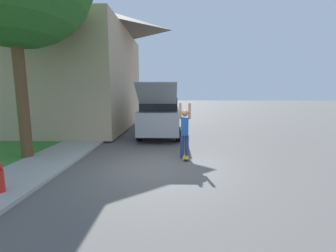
{
  "coord_description": "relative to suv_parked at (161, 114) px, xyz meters",
  "views": [
    {
      "loc": [
        0.55,
        -6.7,
        2.29
      ],
      "look_at": [
        0.3,
        2.62,
        0.9
      ],
      "focal_mm": 24.0,
      "sensor_mm": 36.0,
      "label": 1
    }
  ],
  "objects": [
    {
      "name": "ground_plane",
      "position": [
        0.17,
        -5.36,
        -1.13
      ],
      "size": [
        120.0,
        120.0,
        0.0
      ],
      "primitive_type": "plane",
      "color": "#54514F"
    },
    {
      "name": "lawn",
      "position": [
        -7.83,
        0.64,
        -1.09
      ],
      "size": [
        10.0,
        80.0,
        0.08
      ],
      "color": "#387F2D",
      "rests_on": "ground_plane"
    },
    {
      "name": "sidewalk",
      "position": [
        -3.43,
        0.64,
        -1.08
      ],
      "size": [
        1.8,
        80.0,
        0.1
      ],
      "color": "#9E9E99",
      "rests_on": "ground_plane"
    },
    {
      "name": "house",
      "position": [
        -7.26,
        2.07,
        3.2
      ],
      "size": [
        11.13,
        9.15,
        8.2
      ],
      "color": "tan",
      "rests_on": "lawn"
    },
    {
      "name": "suv_parked",
      "position": [
        0.0,
        0.0,
        0.0
      ],
      "size": [
        2.06,
        5.83,
        2.7
      ],
      "color": "gray",
      "rests_on": "ground_plane"
    },
    {
      "name": "car_down_street",
      "position": [
        -0.45,
        14.8,
        -0.45
      ],
      "size": [
        1.88,
        4.41,
        1.4
      ],
      "color": "#B7B7BC",
      "rests_on": "ground_plane"
    },
    {
      "name": "skateboarder",
      "position": [
        1.1,
        -4.34,
        -0.12
      ],
      "size": [
        0.41,
        0.22,
        1.94
      ],
      "color": "navy",
      "rests_on": "ground_plane"
    },
    {
      "name": "skateboard",
      "position": [
        1.13,
        -4.43,
        -1.04
      ],
      "size": [
        0.21,
        0.78,
        0.1
      ],
      "color": "#A89323",
      "rests_on": "ground_plane"
    }
  ]
}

